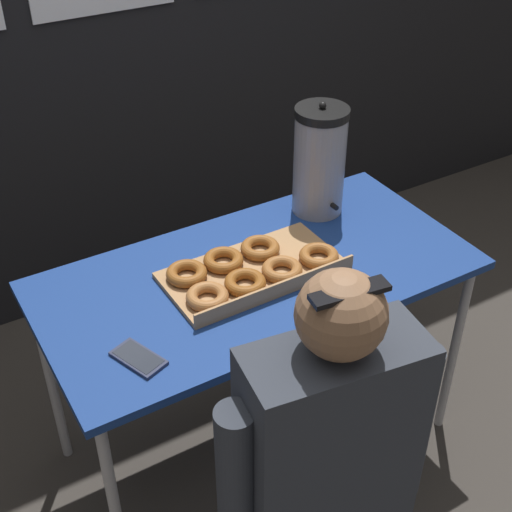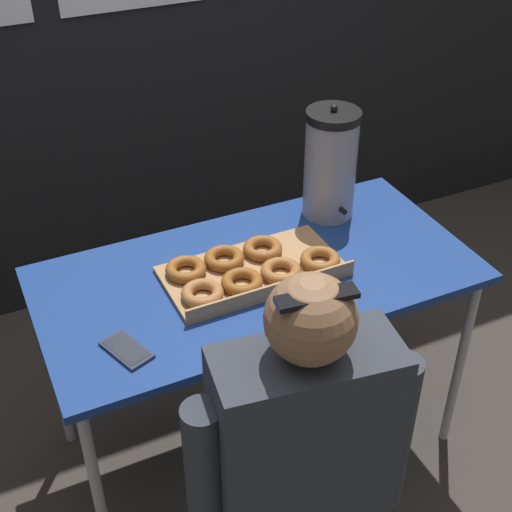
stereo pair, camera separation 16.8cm
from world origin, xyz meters
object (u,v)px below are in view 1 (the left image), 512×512
donut_box (250,270)px  person_seated (326,485)px  coffee_urn (319,161)px  cell_phone (138,358)px

donut_box → person_seated: bearing=-104.1°
donut_box → person_seated: size_ratio=0.45×
donut_box → coffee_urn: coffee_urn is taller
donut_box → cell_phone: bearing=-160.2°
donut_box → person_seated: (-0.15, -0.62, -0.20)m
person_seated → donut_box: bearing=-95.6°
donut_box → person_seated: person_seated is taller
donut_box → person_seated: 0.67m
cell_phone → person_seated: bearing=-78.9°
coffee_urn → person_seated: size_ratio=0.32×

